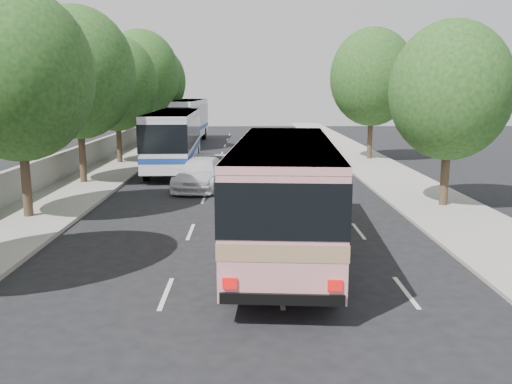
{
  "coord_description": "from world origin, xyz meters",
  "views": [
    {
      "loc": [
        0.19,
        -14.99,
        5.1
      ],
      "look_at": [
        0.46,
        3.29,
        1.6
      ],
      "focal_mm": 38.0,
      "sensor_mm": 36.0,
      "label": 1
    }
  ],
  "objects_px": {
    "tour_coach_rear": "(185,117)",
    "white_pickup": "(201,174)",
    "pink_taxi": "(269,202)",
    "pink_bus": "(284,184)",
    "tour_coach_front": "(174,135)"
  },
  "relations": [
    {
      "from": "pink_taxi",
      "to": "tour_coach_rear",
      "type": "xyz_separation_m",
      "value": [
        -6.68,
        30.08,
        1.77
      ]
    },
    {
      "from": "tour_coach_rear",
      "to": "white_pickup",
      "type": "bearing_deg",
      "value": -80.14
    },
    {
      "from": "pink_bus",
      "to": "tour_coach_rear",
      "type": "xyz_separation_m",
      "value": [
        -6.98,
        34.78,
        0.23
      ]
    },
    {
      "from": "white_pickup",
      "to": "tour_coach_front",
      "type": "height_order",
      "value": "tour_coach_front"
    },
    {
      "from": "pink_bus",
      "to": "white_pickup",
      "type": "height_order",
      "value": "pink_bus"
    },
    {
      "from": "pink_taxi",
      "to": "tour_coach_front",
      "type": "height_order",
      "value": "tour_coach_front"
    },
    {
      "from": "pink_taxi",
      "to": "tour_coach_rear",
      "type": "distance_m",
      "value": 30.87
    },
    {
      "from": "pink_bus",
      "to": "tour_coach_front",
      "type": "xyz_separation_m",
      "value": [
        -5.8,
        18.08,
        0.0
      ]
    },
    {
      "from": "pink_taxi",
      "to": "tour_coach_rear",
      "type": "relative_size",
      "value": 0.29
    },
    {
      "from": "white_pickup",
      "to": "tour_coach_front",
      "type": "distance_m",
      "value": 7.25
    },
    {
      "from": "pink_taxi",
      "to": "tour_coach_front",
      "type": "relative_size",
      "value": 0.32
    },
    {
      "from": "pink_taxi",
      "to": "tour_coach_front",
      "type": "distance_m",
      "value": 14.55
    },
    {
      "from": "pink_taxi",
      "to": "tour_coach_front",
      "type": "xyz_separation_m",
      "value": [
        -5.5,
        13.39,
        1.54
      ]
    },
    {
      "from": "pink_bus",
      "to": "pink_taxi",
      "type": "distance_m",
      "value": 4.95
    },
    {
      "from": "pink_taxi",
      "to": "white_pickup",
      "type": "height_order",
      "value": "white_pickup"
    }
  ]
}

